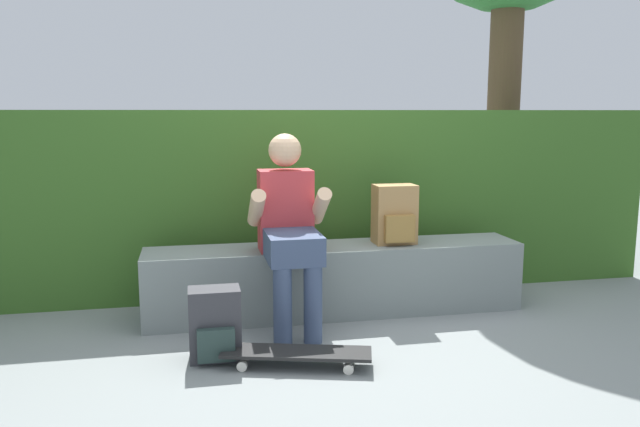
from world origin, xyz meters
The scene contains 7 objects.
ground_plane centered at (0.00, 0.00, 0.00)m, with size 24.00×24.00×0.00m, color gray.
bench_main centered at (0.00, 0.42, 0.23)m, with size 2.53×0.42×0.47m.
person_skater centered at (-0.35, 0.21, 0.66)m, with size 0.49×0.62×1.22m.
skateboard_near_person centered at (-0.41, -0.44, 0.07)m, with size 0.82×0.41×0.09m.
backpack_on_bench centered at (0.41, 0.41, 0.66)m, with size 0.28×0.23×0.40m.
backpack_on_ground centered at (-0.83, -0.24, 0.19)m, with size 0.28×0.23×0.40m.
hedge_row centered at (-0.50, 1.18, 0.68)m, with size 6.24×0.71×1.36m.
Camera 1 is at (-0.94, -3.59, 1.35)m, focal length 35.31 mm.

